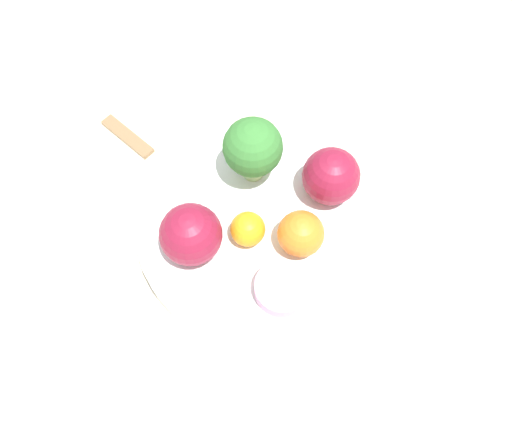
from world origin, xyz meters
The scene contains 10 objects.
ground_plane centered at (0.00, 0.00, 0.00)m, with size 6.00×6.00×0.00m, color gray.
table_surface centered at (0.00, 0.00, 0.01)m, with size 1.20×1.20×0.02m.
bowl centered at (0.00, 0.00, 0.04)m, with size 0.25×0.25×0.03m.
broccoli centered at (-0.02, -0.05, 0.10)m, with size 0.06×0.06×0.08m.
apple_red centered at (-0.08, 0.00, 0.08)m, with size 0.06×0.06×0.06m.
apple_green centered at (0.07, 0.00, 0.08)m, with size 0.06×0.06×0.06m.
orange_front centered at (0.01, 0.01, 0.07)m, with size 0.04×0.04×0.04m.
orange_back centered at (-0.03, 0.04, 0.08)m, with size 0.05×0.05×0.05m.
small_cup centered at (0.01, 0.08, 0.06)m, with size 0.05×0.05×0.02m.
spoon centered at (0.09, -0.18, 0.02)m, with size 0.05×0.08×0.01m.
Camera 1 is at (0.10, 0.20, 0.52)m, focal length 35.00 mm.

